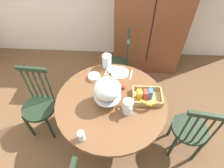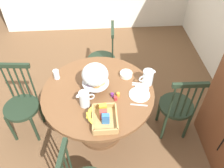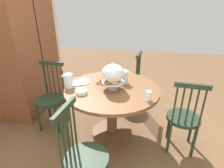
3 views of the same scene
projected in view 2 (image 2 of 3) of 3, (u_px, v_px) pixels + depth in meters
name	position (u px, v px, depth m)	size (l,w,h in m)	color
ground_plane	(102.00, 124.00, 2.99)	(10.00, 10.00, 0.00)	brown
dining_table	(99.00, 104.00, 2.54)	(1.20, 1.20, 0.74)	brown
windsor_chair_near_window	(22.00, 106.00, 2.62)	(0.40, 0.40, 0.97)	#1E2D1E
windsor_chair_facing_door	(177.00, 107.00, 2.61)	(0.40, 0.40, 0.97)	#1E2D1E
windsor_chair_far_side	(103.00, 60.00, 3.23)	(0.40, 0.40, 0.97)	#1E2D1E
pastry_stand_with_dome	(95.00, 75.00, 2.28)	(0.28, 0.28, 0.34)	silver
orange_juice_pitcher	(85.00, 99.00, 2.21)	(0.10, 0.19, 0.17)	silver
milk_pitcher	(148.00, 78.00, 2.42)	(0.11, 0.19, 0.18)	silver
cereal_basket	(103.00, 117.00, 2.09)	(0.32, 0.30, 0.12)	tan
china_plate_large	(139.00, 95.00, 2.35)	(0.22, 0.22, 0.01)	white
china_plate_small	(142.00, 88.00, 2.40)	(0.15, 0.15, 0.01)	white
cereal_bowl	(126.00, 74.00, 2.55)	(0.14, 0.14, 0.04)	white
drinking_glass	(56.00, 74.00, 2.50)	(0.06, 0.06, 0.11)	silver
jam_jar_strawberry	(116.00, 98.00, 2.29)	(0.04, 0.04, 0.04)	#B7282D
jam_jar_apricot	(118.00, 95.00, 2.33)	(0.04, 0.04, 0.04)	orange
jam_jar_grape	(112.00, 95.00, 2.33)	(0.04, 0.04, 0.04)	#5B2366
table_knife	(140.00, 85.00, 2.45)	(0.17, 0.01, 0.01)	silver
dinner_fork	(140.00, 83.00, 2.47)	(0.17, 0.01, 0.01)	silver
soup_spoon	(139.00, 105.00, 2.25)	(0.17, 0.01, 0.01)	silver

